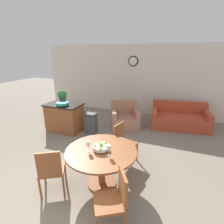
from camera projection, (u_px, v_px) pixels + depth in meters
name	position (u px, v px, depth m)	size (l,w,h in m)	color
ground_plane	(47.00, 216.00, 2.69)	(24.00, 24.00, 0.00)	gray
wall_back	(136.00, 80.00, 6.91)	(8.00, 0.09, 2.70)	silver
dining_table	(101.00, 158.00, 3.17)	(1.29, 1.29, 0.74)	brown
dining_chair_near_left	(51.00, 169.00, 2.98)	(0.58, 0.58, 0.90)	brown
dining_chair_near_right	(114.00, 198.00, 2.39)	(0.58, 0.58, 0.90)	brown
dining_chair_far_side	(123.00, 141.00, 3.91)	(0.51, 0.51, 0.90)	brown
fruit_bowl	(101.00, 147.00, 3.10)	(0.30, 0.30, 0.15)	silver
wine_glass_left	(88.00, 144.00, 3.03)	(0.07, 0.07, 0.20)	silver
wine_glass_right	(109.00, 148.00, 2.91)	(0.07, 0.07, 0.20)	silver
kitchen_island	(65.00, 117.00, 5.53)	(1.11, 0.72, 0.88)	brown
teal_bowl	(62.00, 104.00, 5.21)	(0.37, 0.37, 0.10)	teal
potted_plant	(62.00, 95.00, 5.53)	(0.29, 0.29, 0.39)	#4C4C51
trash_bin	(91.00, 123.00, 5.41)	(0.35, 0.26, 0.64)	#47474C
couch	(179.00, 118.00, 5.89)	(1.93, 1.25, 0.79)	#B24228
armchair	(125.00, 119.00, 5.85)	(1.12, 1.09, 0.86)	#A87056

